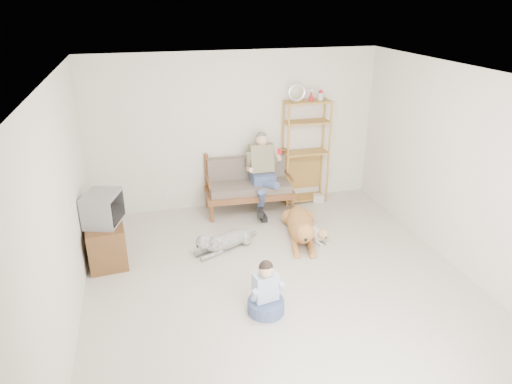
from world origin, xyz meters
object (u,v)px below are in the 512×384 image
object	(u,v)px
tv_stand	(106,240)
golden_retriever	(301,226)
loveseat	(248,184)
etagere	(306,151)

from	to	relation	value
tv_stand	golden_retriever	distance (m)	2.91
tv_stand	loveseat	bearing A→B (deg)	20.15
tv_stand	golden_retriever	size ratio (longest dim) A/B	0.59
etagere	golden_retriever	distance (m)	1.64
loveseat	golden_retriever	xyz separation A→B (m)	(0.54, -1.23, -0.29)
loveseat	etagere	world-z (taller)	etagere
etagere	golden_retriever	size ratio (longest dim) A/B	1.35
tv_stand	golden_retriever	bearing A→B (deg)	-7.35
tv_stand	golden_retriever	xyz separation A→B (m)	(2.90, -0.12, -0.10)
golden_retriever	tv_stand	bearing A→B (deg)	-168.79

